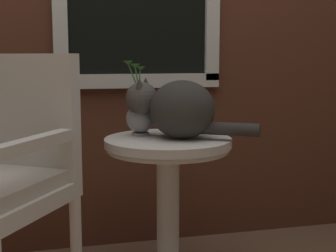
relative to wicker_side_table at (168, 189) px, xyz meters
The scene contains 3 objects.
wicker_side_table is the anchor object (origin of this frame).
cat 0.34m from the wicker_side_table, 17.61° to the right, with size 0.50×0.36×0.24m.
pewter_vase_with_ivy 0.34m from the wicker_side_table, 135.00° to the left, with size 0.13×0.12×0.32m.
Camera 1 is at (-0.37, -1.63, 0.97)m, focal length 51.03 mm.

